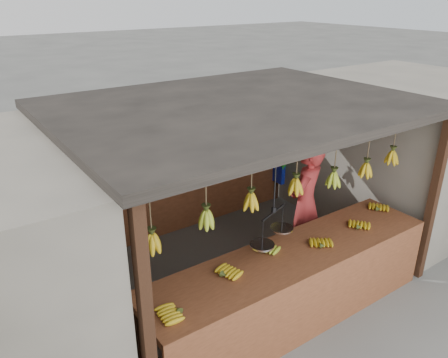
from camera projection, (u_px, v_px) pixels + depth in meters
ground at (236, 271)px, 6.10m from camera, size 80.00×80.00×0.00m
stall at (223, 130)px, 5.57m from camera, size 4.30×3.30×2.40m
neighbor_right at (405, 146)px, 7.54m from camera, size 3.00×3.00×2.30m
counter at (300, 272)px, 4.88m from camera, size 3.72×0.85×0.96m
hanging_bananas at (238, 164)px, 5.46m from camera, size 3.58×2.25×0.38m
balance_scale at (272, 232)px, 4.74m from camera, size 0.66×0.40×0.87m
vendor at (305, 203)px, 6.07m from camera, size 0.76×0.64×1.77m
bag_bundles at (280, 150)px, 7.74m from camera, size 0.08×0.26×1.25m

